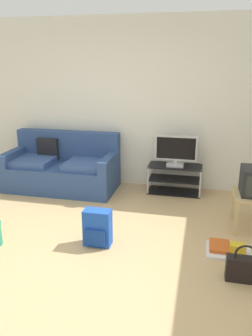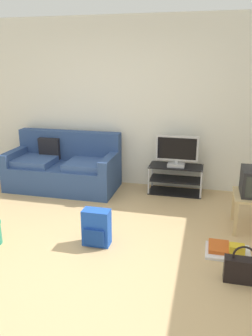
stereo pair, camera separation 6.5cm
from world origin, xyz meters
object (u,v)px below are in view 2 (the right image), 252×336
backpack (97,228)px  couch (64,168)px  flat_tv (177,151)px  tv_stand (176,179)px  handbag (243,269)px  floor_tray (227,250)px

backpack → couch: bearing=151.9°
couch → flat_tv: (1.82, 0.16, 0.36)m
tv_stand → handbag: tv_stand is taller
tv_stand → backpack: bearing=-111.0°
handbag → tv_stand: bearing=111.5°
tv_stand → backpack: 1.97m
floor_tray → backpack: bearing=-174.3°
tv_stand → handbag: bearing=-68.5°
couch → tv_stand: couch is taller
flat_tv → floor_tray: size_ratio=1.36×
tv_stand → backpack: size_ratio=1.97×
couch → backpack: (1.12, -1.65, -0.13)m
handbag → floor_tray: handbag is taller
tv_stand → flat_tv: 0.46m
flat_tv → handbag: 2.38m
backpack → handbag: size_ratio=1.12×
tv_stand → flat_tv: (-0.00, -0.02, 0.46)m
flat_tv → handbag: size_ratio=1.72×
backpack → floor_tray: 1.46m
handbag → floor_tray: size_ratio=0.79×
couch → handbag: (2.68, -1.99, -0.20)m
couch → flat_tv: bearing=5.1°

